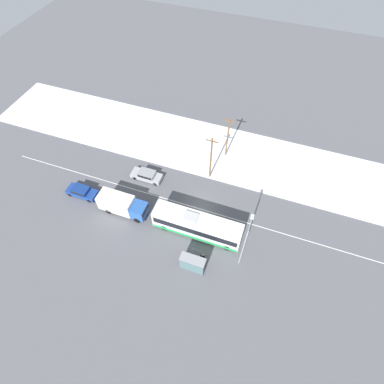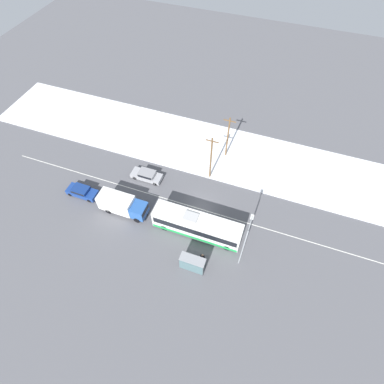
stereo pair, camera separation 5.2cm
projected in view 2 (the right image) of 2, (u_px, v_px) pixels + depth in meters
name	position (u px, v px, depth m)	size (l,w,h in m)	color
ground_plane	(200.00, 209.00, 41.64)	(120.00, 120.00, 0.00)	#56565B
snow_lot	(223.00, 152.00, 48.03)	(80.00, 11.74, 0.12)	white
lane_marking_center	(200.00, 209.00, 41.64)	(60.00, 0.12, 0.00)	silver
city_bus	(197.00, 225.00, 38.20)	(11.52, 2.57, 3.35)	white
box_truck	(122.00, 204.00, 40.24)	(6.67, 2.30, 2.80)	silver
sedan_car	(147.00, 175.00, 44.30)	(4.63, 1.80, 1.40)	#9E9EA3
parked_car_near_truck	(82.00, 191.00, 42.50)	(4.44, 1.80, 1.42)	navy
pedestrian_at_stop	(202.00, 257.00, 36.26)	(0.62, 0.27, 1.71)	#23232D
bus_shelter	(192.00, 264.00, 35.08)	(3.05, 1.20, 2.40)	gray
streetlamp	(245.00, 242.00, 33.13)	(0.36, 2.31, 8.06)	#9EA3A8
utility_pole_roadside	(211.00, 158.00, 41.79)	(1.80, 0.24, 7.83)	brown
utility_pole_snowlot	(228.00, 137.00, 44.54)	(1.80, 0.24, 7.50)	brown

